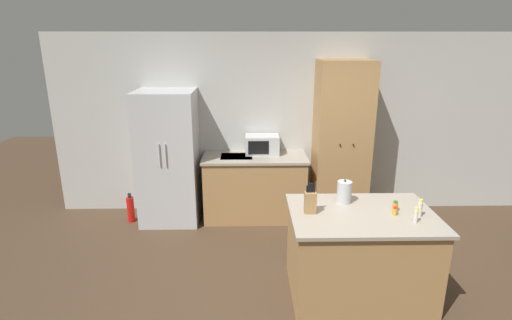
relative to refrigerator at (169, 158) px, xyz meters
name	(u,v)px	position (x,y,z in m)	size (l,w,h in m)	color
ground_plane	(327,301)	(1.89, -1.94, -0.93)	(14.00, 14.00, 0.00)	#423021
wall_back	(301,125)	(1.89, 0.39, 0.37)	(7.20, 0.06, 2.60)	#B2B2AD
refrigerator	(169,158)	(0.00, 0.00, 0.00)	(0.80, 0.75, 1.85)	#B7BABC
back_counter	(255,187)	(1.20, 0.04, -0.46)	(1.47, 0.68, 0.93)	#9E7547
pantry_cabinet	(341,142)	(2.41, 0.06, 0.20)	(0.73, 0.63, 2.25)	#9E7547
kitchen_island	(359,253)	(2.22, -1.79, -0.48)	(1.41, 1.00, 0.89)	#9E7547
microwave	(262,144)	(1.31, 0.18, 0.13)	(0.48, 0.34, 0.26)	#B2B5B7
knife_block	(310,202)	(1.71, -1.78, 0.08)	(0.11, 0.08, 0.32)	#9E7547
spice_bottle_tall_dark	(395,206)	(2.55, -1.76, 0.02)	(0.05, 0.05, 0.11)	orange
spice_bottle_short_red	(416,215)	(2.65, -2.01, 0.04)	(0.04, 0.04, 0.15)	beige
spice_bottle_amber_oil	(420,208)	(2.74, -1.89, 0.05)	(0.04, 0.04, 0.17)	beige
spice_bottle_green_herb	(395,211)	(2.51, -1.85, 0.01)	(0.05, 0.05, 0.08)	gold
kettle	(344,192)	(2.09, -1.54, 0.08)	(0.15, 0.15, 0.25)	#B2B5B7
fire_extinguisher	(131,209)	(-0.57, -0.09, -0.74)	(0.10, 0.10, 0.43)	red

